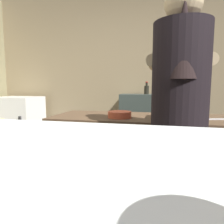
{
  "coord_description": "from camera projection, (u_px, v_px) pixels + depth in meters",
  "views": [
    {
      "loc": [
        0.21,
        -1.19,
        1.18
      ],
      "look_at": [
        0.11,
        -0.75,
        1.12
      ],
      "focal_mm": 33.26,
      "sensor_mm": 36.0,
      "label": 1
    }
  ],
  "objects": [
    {
      "name": "wall_back",
      "position": [
        146.0,
        75.0,
        3.3
      ],
      "size": [
        5.2,
        0.1,
        2.7
      ],
      "primitive_type": "cube",
      "color": "#8F7C5A",
      "rests_on": "ground"
    },
    {
      "name": "mini_fridge",
      "position": [
        20.0,
        127.0,
        3.42
      ],
      "size": [
        0.66,
        0.58,
        1.0
      ],
      "color": "white",
      "rests_on": "ground"
    },
    {
      "name": "bottle_soy",
      "position": [
        147.0,
        89.0,
        3.07
      ],
      "size": [
        0.07,
        0.07,
        0.18
      ],
      "color": "black",
      "rests_on": "back_shelf"
    },
    {
      "name": "mixing_bowl",
      "position": [
        120.0,
        115.0,
        1.71
      ],
      "size": [
        0.19,
        0.19,
        0.05
      ],
      "primitive_type": "cylinder",
      "color": "#D15637",
      "rests_on": "prep_counter"
    },
    {
      "name": "back_shelf",
      "position": [
        148.0,
        129.0,
        3.12
      ],
      "size": [
        0.84,
        0.36,
        1.05
      ],
      "primitive_type": "cube",
      "color": "#333D39",
      "rests_on": "ground"
    },
    {
      "name": "chefs_knife",
      "position": [
        211.0,
        119.0,
        1.62
      ],
      "size": [
        0.24,
        0.09,
        0.01
      ],
      "primitive_type": "cube",
      "rotation": [
        0.0,
        0.0,
        0.26
      ],
      "color": "silver",
      "rests_on": "prep_counter"
    },
    {
      "name": "bottle_vinegar",
      "position": [
        163.0,
        88.0,
        2.97
      ],
      "size": [
        0.05,
        0.05,
        0.22
      ],
      "color": "#C9D186",
      "rests_on": "back_shelf"
    },
    {
      "name": "bartender",
      "position": [
        179.0,
        111.0,
        1.27
      ],
      "size": [
        0.42,
        0.51,
        1.76
      ],
      "rotation": [
        0.0,
        0.0,
        1.56
      ],
      "color": "#37323E",
      "rests_on": "ground"
    },
    {
      "name": "prep_counter",
      "position": [
        173.0,
        170.0,
        1.78
      ],
      "size": [
        2.1,
        0.6,
        0.91
      ],
      "primitive_type": "cube",
      "color": "#503B28",
      "rests_on": "ground"
    }
  ]
}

